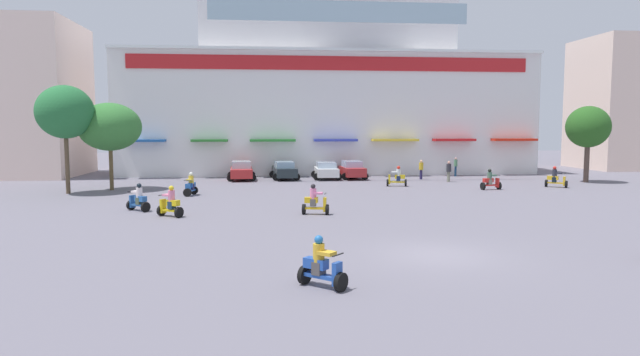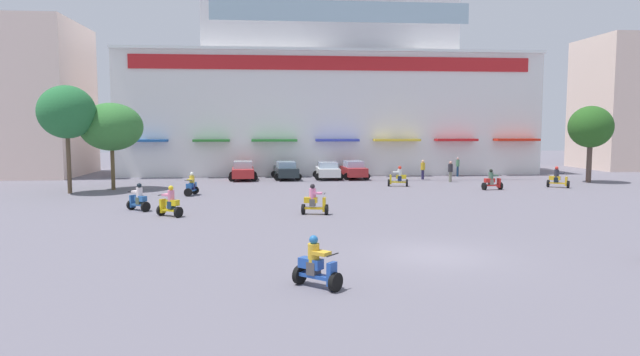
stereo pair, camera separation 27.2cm
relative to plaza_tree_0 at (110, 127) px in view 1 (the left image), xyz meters
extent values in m
plane|color=slate|center=(16.46, -8.08, -4.36)|extent=(128.00, 128.00, 0.00)
cube|color=white|center=(16.46, 14.77, 1.07)|extent=(37.80, 11.70, 10.86)
cube|color=white|center=(16.46, 15.36, 10.50)|extent=(23.03, 10.53, 8.00)
cube|color=red|center=(16.46, 8.86, 5.47)|extent=(34.77, 0.12, 1.20)
cube|color=white|center=(16.46, 8.82, 6.62)|extent=(37.80, 0.70, 0.24)
cube|color=#1E5298|center=(0.52, 8.37, -1.16)|extent=(3.44, 1.10, 0.20)
cube|color=#2A742B|center=(5.90, 8.37, -1.16)|extent=(3.03, 1.10, 0.20)
cube|color=#28782D|center=(11.25, 8.37, -1.16)|extent=(3.89, 1.10, 0.20)
cube|color=#2F3A9F|center=(16.68, 8.37, -1.16)|extent=(3.74, 1.10, 0.20)
cube|color=gold|center=(21.93, 8.37, -1.16)|extent=(4.05, 1.10, 0.20)
cube|color=red|center=(27.26, 8.37, -1.16)|extent=(3.67, 1.10, 0.20)
cube|color=red|center=(32.81, 8.37, -1.16)|extent=(3.95, 1.10, 0.20)
cube|color=#99B7C6|center=(16.46, 4.20, 8.90)|extent=(20.27, 0.08, 1.60)
cube|color=beige|center=(-12.41, 12.33, 2.39)|extent=(12.96, 9.94, 13.49)
cube|color=beige|center=(49.11, 15.06, 2.33)|extent=(11.50, 8.44, 13.38)
cylinder|color=brown|center=(0.00, 0.00, -2.91)|extent=(0.27, 0.27, 2.89)
ellipsoid|color=#347333|center=(0.00, 0.00, 0.01)|extent=(4.23, 4.34, 3.28)
cylinder|color=brown|center=(35.74, 1.82, -2.77)|extent=(0.39, 0.39, 3.17)
ellipsoid|color=#26571E|center=(35.74, 1.82, 0.00)|extent=(3.40, 3.12, 3.23)
cylinder|color=brown|center=(-2.30, -1.78, -2.33)|extent=(0.27, 0.27, 4.06)
ellipsoid|color=#256A37|center=(-2.30, -1.78, 0.98)|extent=(3.63, 3.64, 3.45)
cube|color=#B42727|center=(8.63, 6.38, -3.73)|extent=(1.93, 4.22, 0.71)
cube|color=#A5B9C3|center=(8.63, 6.38, -3.09)|extent=(1.59, 2.14, 0.57)
cylinder|color=black|center=(7.71, 7.62, -4.06)|extent=(0.61, 0.19, 0.60)
cylinder|color=black|center=(9.44, 7.70, -4.06)|extent=(0.61, 0.19, 0.60)
cylinder|color=black|center=(7.83, 5.06, -4.06)|extent=(0.61, 0.19, 0.60)
cylinder|color=black|center=(9.56, 5.14, -4.06)|extent=(0.61, 0.19, 0.60)
cube|color=#212B2E|center=(12.17, 6.74, -3.72)|extent=(2.02, 4.51, 0.74)
cube|color=#93B2CC|center=(12.17, 6.74, -3.12)|extent=(1.61, 2.30, 0.46)
cylinder|color=black|center=(11.23, 8.03, -4.06)|extent=(0.61, 0.21, 0.60)
cylinder|color=black|center=(12.89, 8.16, -4.06)|extent=(0.61, 0.21, 0.60)
cylinder|color=black|center=(11.45, 5.32, -4.06)|extent=(0.61, 0.21, 0.60)
cylinder|color=black|center=(13.11, 5.45, -4.06)|extent=(0.61, 0.21, 0.60)
cube|color=white|center=(15.65, 6.49, -3.75)|extent=(1.80, 3.88, 0.68)
cube|color=#9EB2C8|center=(15.65, 6.49, -3.18)|extent=(1.54, 1.95, 0.46)
cylinder|color=black|center=(14.78, 7.70, -4.06)|extent=(0.60, 0.17, 0.60)
cylinder|color=black|center=(16.55, 7.68, -4.06)|extent=(0.60, 0.17, 0.60)
cylinder|color=black|center=(14.76, 5.30, -4.06)|extent=(0.60, 0.17, 0.60)
cylinder|color=black|center=(16.53, 5.29, -4.06)|extent=(0.60, 0.17, 0.60)
cube|color=#A8282A|center=(17.83, 6.57, -3.73)|extent=(1.90, 3.95, 0.72)
cube|color=#A1B3D3|center=(17.83, 6.57, -3.12)|extent=(1.54, 2.02, 0.51)
cylinder|color=black|center=(16.93, 7.71, -4.06)|extent=(0.61, 0.21, 0.60)
cylinder|color=black|center=(18.57, 7.82, -4.06)|extent=(0.61, 0.21, 0.60)
cylinder|color=black|center=(17.10, 5.33, -4.06)|extent=(0.61, 0.21, 0.60)
cylinder|color=black|center=(18.73, 5.44, -4.06)|extent=(0.61, 0.21, 0.60)
cylinder|color=black|center=(13.64, -12.08, -4.10)|extent=(0.25, 0.54, 0.52)
cylinder|color=black|center=(12.49, -11.82, -4.10)|extent=(0.25, 0.54, 0.52)
cube|color=gold|center=(13.07, -11.95, -4.04)|extent=(1.07, 0.50, 0.10)
cube|color=gold|center=(12.86, -11.90, -3.63)|extent=(0.71, 0.44, 0.28)
cube|color=gold|center=(13.53, -12.05, -3.85)|extent=(0.21, 0.34, 0.71)
cylinder|color=black|center=(13.55, -12.06, -3.29)|extent=(0.15, 0.52, 0.04)
cube|color=#56534E|center=(12.95, -11.92, -3.75)|extent=(0.34, 0.37, 0.36)
cylinder|color=pink|center=(12.95, -11.92, -3.31)|extent=(0.38, 0.38, 0.52)
sphere|color=black|center=(12.95, -11.92, -2.94)|extent=(0.25, 0.25, 0.25)
cube|color=pink|center=(13.21, -11.98, -3.28)|extent=(0.50, 0.43, 0.10)
cylinder|color=black|center=(32.07, -1.79, -4.10)|extent=(0.42, 0.50, 0.52)
cylinder|color=black|center=(30.99, -0.98, -4.10)|extent=(0.42, 0.50, 0.52)
cube|color=gold|center=(31.53, -1.38, -4.04)|extent=(1.12, 0.93, 0.10)
cube|color=gold|center=(31.33, -1.24, -3.68)|extent=(0.78, 0.69, 0.28)
cube|color=gold|center=(31.96, -1.71, -3.88)|extent=(0.30, 0.34, 0.66)
cylinder|color=black|center=(31.98, -1.72, -3.34)|extent=(0.34, 0.44, 0.04)
cube|color=black|center=(31.42, -1.30, -3.80)|extent=(0.42, 0.42, 0.36)
cylinder|color=#2A2B36|center=(31.42, -1.30, -3.34)|extent=(0.45, 0.45, 0.56)
sphere|color=red|center=(31.42, -1.30, -2.95)|extent=(0.25, 0.25, 0.25)
cube|color=#2A2B36|center=(31.66, -1.48, -3.32)|extent=(0.56, 0.54, 0.10)
cylinder|color=black|center=(3.50, -9.49, -4.10)|extent=(0.45, 0.49, 0.52)
cylinder|color=black|center=(4.41, -10.29, -4.10)|extent=(0.45, 0.49, 0.52)
cube|color=#26599B|center=(3.96, -9.89, -4.04)|extent=(0.98, 0.91, 0.10)
cube|color=#26599B|center=(4.12, -10.03, -3.70)|extent=(0.71, 0.67, 0.28)
cube|color=#26599B|center=(3.59, -9.57, -3.89)|extent=(0.32, 0.33, 0.65)
cylinder|color=black|center=(3.58, -9.55, -3.36)|extent=(0.37, 0.41, 0.04)
cube|color=#45513E|center=(4.05, -9.97, -3.82)|extent=(0.42, 0.43, 0.36)
cylinder|color=silver|center=(4.05, -9.97, -3.38)|extent=(0.45, 0.45, 0.51)
sphere|color=black|center=(4.05, -9.97, -3.02)|extent=(0.25, 0.25, 0.25)
cube|color=silver|center=(3.85, -9.79, -3.36)|extent=(0.55, 0.55, 0.10)
cylinder|color=black|center=(5.70, -4.17, -4.10)|extent=(0.54, 0.25, 0.52)
cylinder|color=black|center=(5.96, -2.98, -4.10)|extent=(0.54, 0.25, 0.52)
cube|color=#2258A6|center=(5.83, -3.58, -4.04)|extent=(0.51, 1.11, 0.10)
cube|color=#2258A6|center=(5.88, -3.36, -3.69)|extent=(0.44, 0.73, 0.28)
cube|color=#2258A6|center=(5.72, -4.05, -3.89)|extent=(0.34, 0.21, 0.65)
cylinder|color=black|center=(5.72, -4.08, -3.35)|extent=(0.52, 0.15, 0.04)
cube|color=#202148|center=(5.86, -3.46, -3.81)|extent=(0.37, 0.34, 0.36)
cylinder|color=gold|center=(5.86, -3.46, -3.37)|extent=(0.38, 0.38, 0.53)
sphere|color=silver|center=(5.86, -3.46, -2.99)|extent=(0.25, 0.25, 0.25)
cube|color=gold|center=(5.80, -3.72, -3.34)|extent=(0.43, 0.50, 0.10)
cylinder|color=black|center=(5.45, -11.61, -4.10)|extent=(0.41, 0.51, 0.52)
cylinder|color=black|center=(6.40, -12.27, -4.10)|extent=(0.41, 0.51, 0.52)
cube|color=gold|center=(5.93, -11.94, -4.04)|extent=(1.00, 0.81, 0.10)
cube|color=gold|center=(6.10, -12.06, -3.65)|extent=(0.70, 0.62, 0.28)
cube|color=gold|center=(5.54, -11.67, -3.86)|extent=(0.30, 0.34, 0.69)
cylinder|color=black|center=(5.53, -11.66, -3.31)|extent=(0.33, 0.45, 0.04)
cube|color=#1A3246|center=(6.02, -12.00, -3.77)|extent=(0.41, 0.42, 0.36)
cylinder|color=pink|center=(6.02, -12.00, -3.32)|extent=(0.45, 0.45, 0.54)
sphere|color=gold|center=(6.02, -12.00, -2.94)|extent=(0.25, 0.25, 0.25)
cube|color=pink|center=(5.81, -11.86, -3.30)|extent=(0.56, 0.53, 0.10)
cylinder|color=black|center=(26.84, -2.25, -4.10)|extent=(0.22, 0.54, 0.52)
cylinder|color=black|center=(25.61, -2.44, -4.10)|extent=(0.22, 0.54, 0.52)
cube|color=red|center=(26.23, -2.34, -4.04)|extent=(1.13, 0.45, 0.10)
cube|color=red|center=(26.00, -2.38, -3.69)|extent=(0.74, 0.40, 0.28)
cube|color=red|center=(26.72, -2.27, -3.89)|extent=(0.19, 0.34, 0.65)
cylinder|color=black|center=(26.75, -2.26, -3.35)|extent=(0.12, 0.52, 0.04)
cube|color=gray|center=(26.10, -2.36, -3.81)|extent=(0.33, 0.36, 0.36)
cylinder|color=#456A54|center=(26.10, -2.36, -3.39)|extent=(0.37, 0.37, 0.50)
sphere|color=black|center=(26.10, -2.36, -3.03)|extent=(0.25, 0.25, 0.25)
cube|color=#456A54|center=(26.37, -2.32, -3.36)|extent=(0.49, 0.40, 0.10)
cylinder|color=black|center=(19.55, 0.58, -4.10)|extent=(0.25, 0.54, 0.52)
cylinder|color=black|center=(20.84, 0.29, -4.10)|extent=(0.25, 0.54, 0.52)
cube|color=gold|center=(20.20, 0.44, -4.04)|extent=(1.20, 0.53, 0.10)
cube|color=gold|center=(20.43, 0.38, -3.65)|extent=(0.79, 0.45, 0.28)
cube|color=gold|center=(19.68, 0.55, -3.86)|extent=(0.21, 0.34, 0.69)
cylinder|color=black|center=(19.65, 0.56, -3.31)|extent=(0.15, 0.52, 0.04)
cube|color=#172346|center=(20.32, 0.41, -3.77)|extent=(0.34, 0.37, 0.36)
cylinder|color=silver|center=(20.32, 0.41, -3.34)|extent=(0.38, 0.38, 0.50)
sphere|color=red|center=(20.32, 0.41, -2.98)|extent=(0.25, 0.25, 0.25)
cube|color=silver|center=(20.04, 0.47, -3.31)|extent=(0.50, 0.43, 0.10)
cylinder|color=black|center=(12.57, -24.95, -4.10)|extent=(0.45, 0.48, 0.52)
cylinder|color=black|center=(11.65, -24.13, -4.10)|extent=(0.45, 0.48, 0.52)
cube|color=#224CA5|center=(12.11, -24.54, -4.04)|extent=(0.99, 0.93, 0.10)
cube|color=#224CA5|center=(11.94, -24.39, -3.71)|extent=(0.71, 0.68, 0.28)
cube|color=#224CA5|center=(12.47, -24.87, -3.90)|extent=(0.32, 0.33, 0.64)
cylinder|color=black|center=(12.49, -24.88, -3.37)|extent=(0.37, 0.41, 0.04)
cube|color=#4B4747|center=(12.02, -24.46, -3.83)|extent=(0.42, 0.43, 0.36)
cylinder|color=gold|center=(12.02, -24.46, -3.40)|extent=(0.45, 0.45, 0.50)
sphere|color=#2265A8|center=(12.02, -24.46, -3.03)|extent=(0.25, 0.25, 0.25)
cube|color=gold|center=(12.22, -24.64, -3.37)|extent=(0.55, 0.55, 0.10)
cylinder|color=slate|center=(25.06, 3.17, -3.95)|extent=(0.31, 0.31, 0.81)
cylinder|color=#29282E|center=(25.06, 3.17, -3.24)|extent=(0.50, 0.50, 0.61)
sphere|color=tan|center=(25.06, 3.17, -2.82)|extent=(0.23, 0.23, 0.23)
cylinder|color=navy|center=(27.26, 7.81, -3.91)|extent=(0.24, 0.24, 0.89)
cylinder|color=#4A7A56|center=(27.26, 7.81, -3.18)|extent=(0.39, 0.39, 0.57)
sphere|color=tan|center=(27.26, 7.81, -2.79)|extent=(0.21, 0.21, 0.21)
cylinder|color=#272249|center=(23.47, 5.44, -3.96)|extent=(0.32, 0.32, 0.80)
cylinder|color=gold|center=(23.47, 5.44, -3.26)|extent=(0.51, 0.51, 0.60)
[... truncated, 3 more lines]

